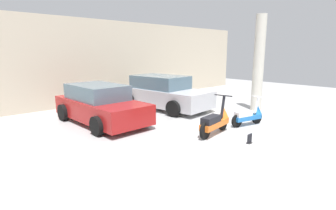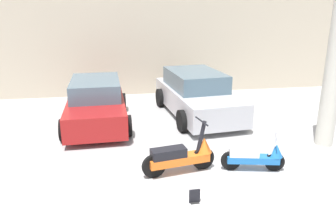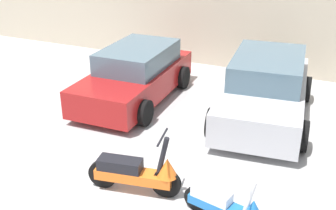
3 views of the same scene
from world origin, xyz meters
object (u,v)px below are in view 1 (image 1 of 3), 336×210
object	(u,v)px
scooter_front_left	(216,121)
car_rear_left	(100,105)
scooter_front_right	(249,115)
car_rear_center	(163,93)
placard_near_left_scooter	(250,139)
support_column_side	(259,64)

from	to	relation	value
scooter_front_left	car_rear_left	bearing A→B (deg)	108.72
scooter_front_left	scooter_front_right	world-z (taller)	scooter_front_left
scooter_front_left	car_rear_left	xyz separation A→B (m)	(-1.91, 3.49, 0.23)
car_rear_center	placard_near_left_scooter	xyz separation A→B (m)	(-1.27, -4.93, -0.56)
placard_near_left_scooter	scooter_front_left	bearing A→B (deg)	89.54
car_rear_center	support_column_side	world-z (taller)	support_column_side
scooter_front_left	car_rear_left	size ratio (longest dim) A/B	0.41
car_rear_left	support_column_side	distance (m)	6.50
scooter_front_right	support_column_side	xyz separation A→B (m)	(2.33, 1.04, 1.61)
scooter_front_right	placard_near_left_scooter	world-z (taller)	scooter_front_right
scooter_front_left	scooter_front_right	size ratio (longest dim) A/B	1.19
car_rear_left	support_column_side	world-z (taller)	support_column_side
scooter_front_right	placard_near_left_scooter	xyz separation A→B (m)	(-1.58, -0.98, -0.22)
car_rear_center	scooter_front_right	bearing A→B (deg)	-1.46
car_rear_left	car_rear_center	bearing A→B (deg)	93.78
car_rear_left	car_rear_center	world-z (taller)	car_rear_center
scooter_front_left	scooter_front_right	xyz separation A→B (m)	(1.57, -0.16, -0.06)
support_column_side	scooter_front_left	bearing A→B (deg)	-167.26
placard_near_left_scooter	support_column_side	xyz separation A→B (m)	(3.91, 2.02, 1.83)
car_rear_left	car_rear_center	distance (m)	3.18
car_rear_center	placard_near_left_scooter	world-z (taller)	car_rear_center
scooter_front_right	scooter_front_left	bearing A→B (deg)	-173.72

